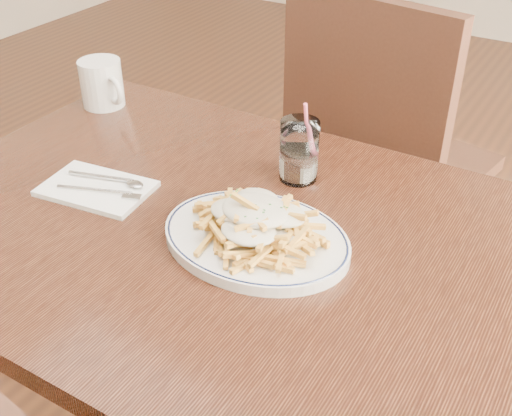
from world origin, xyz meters
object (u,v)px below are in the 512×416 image
Objects in this scene: chair_far at (380,150)px; fries_plate at (256,238)px; water_glass at (299,154)px; coffee_mug at (102,84)px; table at (234,265)px; loaded_fries at (256,216)px.

chair_far is 0.78m from fries_plate.
fries_plate is at bearing -79.79° from water_glass.
water_glass is at bearing -6.18° from coffee_mug.
coffee_mug is (-0.51, -0.47, 0.25)m from chair_far.
coffee_mug is (-0.58, 0.28, 0.04)m from fries_plate.
fries_plate is at bearing -17.15° from table.
table is 4.71× the size of loaded_fries.
table is at bearing -26.53° from coffee_mug.
table is 0.24m from water_glass.
coffee_mug is at bearing 154.30° from fries_plate.
chair_far is 3.87× the size of loaded_fries.
water_glass reaches higher than fries_plate.
table is at bearing 162.85° from fries_plate.
coffee_mug is (-0.58, 0.28, -0.00)m from loaded_fries.
fries_plate is 0.04m from loaded_fries.
coffee_mug reaches higher than loaded_fries.
chair_far is at bearing 42.38° from coffee_mug.
chair_far reaches higher than table.
loaded_fries is (0.05, -0.02, 0.13)m from table.
coffee_mug reaches higher than table.
coffee_mug is at bearing -137.62° from chair_far.
chair_far reaches higher than loaded_fries.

